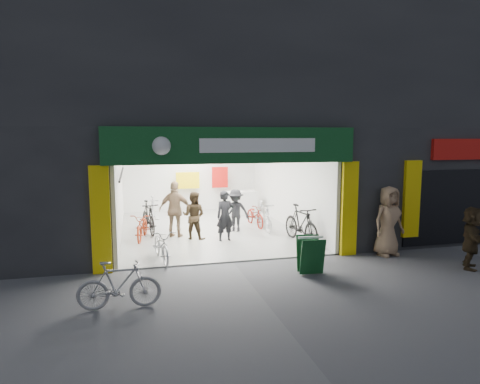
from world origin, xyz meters
name	(u,v)px	position (x,y,z in m)	size (l,w,h in m)	color
ground	(233,263)	(0.00, 0.00, 0.00)	(60.00, 60.00, 0.00)	#56565B
building	(226,107)	(0.91, 4.99, 4.31)	(17.00, 10.27, 8.00)	#232326
bike_left_front	(162,245)	(-1.80, 0.60, 0.44)	(0.59, 1.69, 0.89)	#ADACB1
bike_left_midfront	(148,218)	(-2.01, 3.98, 0.55)	(0.52, 1.83, 1.10)	black
bike_left_midback	(143,226)	(-2.22, 3.10, 0.44)	(0.58, 1.67, 0.88)	#98280D
bike_left_back	(153,211)	(-1.80, 5.23, 0.54)	(0.50, 1.78, 1.07)	#A3A4A8
bike_right_front	(301,224)	(2.50, 1.54, 0.59)	(0.55, 1.95, 1.17)	black
bike_right_mid	(255,215)	(1.80, 4.15, 0.43)	(0.56, 1.62, 0.85)	maroon
bike_right_back	(264,217)	(1.87, 3.34, 0.52)	(0.49, 1.73, 1.04)	#AEAFB3
parked_bike	(119,285)	(-2.80, -2.38, 0.47)	(0.44, 1.57, 0.94)	#A2A1A6
customer_a	(225,216)	(0.27, 2.23, 0.80)	(0.59, 0.38, 1.61)	black
customer_b	(194,216)	(-0.65, 2.73, 0.77)	(0.75, 0.59, 1.55)	#362818
customer_c	(236,211)	(0.88, 3.39, 0.74)	(0.96, 0.55, 1.49)	black
customer_d	(175,210)	(-1.18, 3.09, 0.92)	(1.08, 0.45, 1.85)	#8F7053
pedestrian_near	(388,221)	(4.29, -0.35, 0.96)	(0.94, 0.61, 1.93)	#9B795A
pedestrian_far	(472,238)	(5.61, -1.91, 0.78)	(1.45, 0.46, 1.56)	#332717
sandwich_board	(310,254)	(1.57, -1.33, 0.49)	(0.63, 0.65, 0.89)	#0F3F1B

